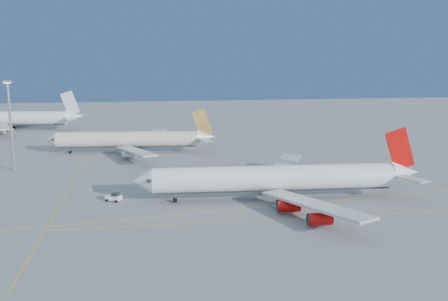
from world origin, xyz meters
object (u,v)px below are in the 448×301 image
(airliner_virgin, at_px, (280,178))
(airliner_third, at_px, (9,118))
(light_mast, at_px, (10,118))
(pushback_tug, at_px, (114,197))
(airliner_etihad, at_px, (131,139))

(airliner_virgin, distance_m, airliner_third, 152.32)
(airliner_third, distance_m, light_mast, 85.85)
(airliner_third, bearing_deg, pushback_tug, -59.61)
(pushback_tug, bearing_deg, airliner_etihad, 115.07)
(airliner_etihad, bearing_deg, airliner_virgin, -54.99)
(airliner_virgin, xyz_separation_m, light_mast, (-68.96, 39.59, 10.37))
(light_mast, bearing_deg, pushback_tug, -49.01)
(airliner_virgin, bearing_deg, airliner_etihad, 122.97)
(airliner_third, bearing_deg, airliner_virgin, -47.06)
(airliner_virgin, xyz_separation_m, pushback_tug, (-38.23, 4.23, -4.10))
(airliner_etihad, xyz_separation_m, pushback_tug, (-2.14, -57.65, -3.70))
(airliner_etihad, xyz_separation_m, light_mast, (-32.87, -22.29, 10.77))
(airliner_third, height_order, light_mast, light_mast)
(airliner_virgin, relative_size, airliner_third, 1.03)
(airliner_third, xyz_separation_m, light_mast, (22.44, -82.25, 10.08))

